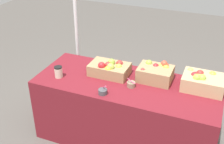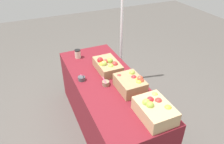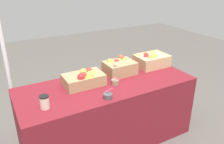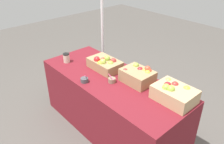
% 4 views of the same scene
% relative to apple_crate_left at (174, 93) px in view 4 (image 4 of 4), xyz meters
% --- Properties ---
extents(ground_plane, '(10.00, 10.00, 0.00)m').
position_rel_apple_crate_left_xyz_m(ground_plane, '(-0.72, -0.17, -0.82)').
color(ground_plane, '#56514C').
extents(table, '(1.90, 0.76, 0.74)m').
position_rel_apple_crate_left_xyz_m(table, '(-0.72, -0.17, -0.45)').
color(table, maroon).
rests_on(table, ground_plane).
extents(apple_crate_left, '(0.40, 0.29, 0.19)m').
position_rel_apple_crate_left_xyz_m(apple_crate_left, '(0.00, 0.00, 0.00)').
color(apple_crate_left, tan).
rests_on(apple_crate_left, table).
extents(apple_crate_middle, '(0.35, 0.27, 0.20)m').
position_rel_apple_crate_left_xyz_m(apple_crate_middle, '(-0.47, -0.01, 0.00)').
color(apple_crate_middle, tan).
rests_on(apple_crate_middle, table).
extents(apple_crate_right, '(0.42, 0.26, 0.17)m').
position_rel_apple_crate_left_xyz_m(apple_crate_right, '(-0.95, -0.09, -0.01)').
color(apple_crate_right, tan).
rests_on(apple_crate_right, table).
extents(sample_bowl_near, '(0.09, 0.08, 0.11)m').
position_rel_apple_crate_left_xyz_m(sample_bowl_near, '(-0.66, -0.23, -0.05)').
color(sample_bowl_near, gray).
rests_on(sample_bowl_near, table).
extents(sample_bowl_mid, '(0.09, 0.09, 0.11)m').
position_rel_apple_crate_left_xyz_m(sample_bowl_mid, '(-0.87, -0.46, -0.05)').
color(sample_bowl_mid, '#4C4C51').
rests_on(sample_bowl_mid, table).
extents(coffee_cup, '(0.08, 0.08, 0.12)m').
position_rel_apple_crate_left_xyz_m(coffee_cup, '(-1.43, -0.34, -0.02)').
color(coffee_cup, beige).
rests_on(coffee_cup, table).
extents(tent_pole, '(0.04, 0.04, 1.95)m').
position_rel_apple_crate_left_xyz_m(tent_pole, '(-1.63, 0.44, 0.15)').
color(tent_pole, white).
rests_on(tent_pole, ground_plane).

